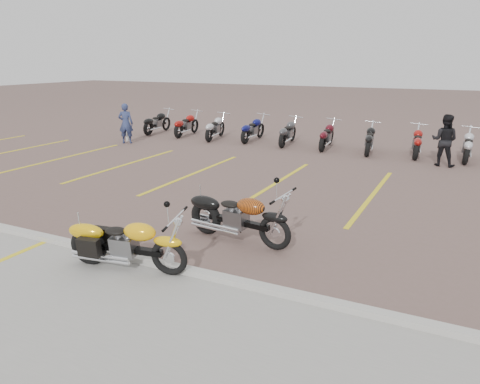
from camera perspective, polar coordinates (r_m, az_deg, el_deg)
The scene contains 10 objects.
ground at distance 9.85m, azimuth -4.52°, elevation -4.37°, with size 100.00×100.00×0.00m, color brown.
concrete_apron at distance 6.79m, azimuth -25.13°, elevation -15.88°, with size 60.00×5.00×0.01m, color #9E9B93.
curb at distance 8.31m, azimuth -11.67°, elevation -8.22°, with size 60.00×0.18×0.12m, color #ADAAA3.
parking_stripes at distance 13.27m, azimuth 4.35°, elevation 1.05°, with size 38.00×5.50×0.01m, color yellow, non-canonical shape.
yellow_cruiser at distance 8.03m, azimuth -13.81°, elevation -6.28°, with size 2.15×0.49×0.89m.
flame_cruiser at distance 8.98m, azimuth -0.42°, elevation -3.23°, with size 2.26×0.46×0.93m.
person_a at distance 20.03m, azimuth -13.76°, elevation 8.12°, with size 0.60×0.39×1.65m, color navy.
person_b at distance 16.66m, azimuth 23.66°, elevation 5.79°, with size 0.82×0.64×1.69m, color black.
bollard at distance 20.58m, azimuth -13.48°, elevation 7.43°, with size 0.15×0.15×1.00m, color silver.
bg_bike_row at distance 18.66m, azimuth 10.49°, elevation 6.91°, with size 17.35×2.06×1.10m.
Camera 1 is at (4.79, -7.90, 3.43)m, focal length 35.00 mm.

